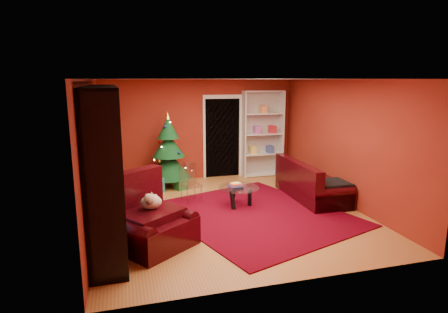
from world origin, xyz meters
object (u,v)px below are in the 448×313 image
object	(u,v)px
christmas_tree	(169,151)
armchair	(151,218)
gift_box_green	(181,184)
gift_box_red	(156,184)
rug	(255,214)
gift_box_teal	(157,184)
dog	(151,202)
acrylic_chair	(191,185)
media_unit	(105,164)
sofa	(312,179)
white_bookshelf	(263,134)
coffee_table	(239,196)

from	to	relation	value
christmas_tree	armchair	bearing A→B (deg)	-101.96
gift_box_green	gift_box_red	xyz separation A→B (m)	(-0.57, 0.26, -0.02)
gift_box_red	rug	bearing A→B (deg)	-53.91
gift_box_teal	dog	size ratio (longest dim) A/B	0.81
dog	acrylic_chair	bearing A→B (deg)	25.76
media_unit	rug	bearing A→B (deg)	4.48
armchair	sofa	size ratio (longest dim) A/B	0.60
white_bookshelf	armchair	distance (m)	5.02
christmas_tree	sofa	bearing A→B (deg)	-31.13
white_bookshelf	christmas_tree	bearing A→B (deg)	-169.49
gift_box_green	coffee_table	xyz separation A→B (m)	(0.96, -1.54, 0.09)
white_bookshelf	gift_box_teal	bearing A→B (deg)	-164.55
white_bookshelf	sofa	world-z (taller)	white_bookshelf
rug	dog	size ratio (longest dim) A/B	8.82
gift_box_teal	armchair	xyz separation A→B (m)	(-0.37, -2.98, 0.31)
armchair	acrylic_chair	size ratio (longest dim) A/B	1.57
gift_box_green	acrylic_chair	world-z (taller)	acrylic_chair
rug	acrylic_chair	world-z (taller)	acrylic_chair
gift_box_teal	sofa	xyz separation A→B (m)	(3.26, -1.45, 0.27)
gift_box_teal	christmas_tree	bearing A→B (deg)	43.71
christmas_tree	gift_box_green	xyz separation A→B (m)	(0.22, -0.35, -0.77)
media_unit	acrylic_chair	distance (m)	2.29
armchair	coffee_table	bearing A→B (deg)	0.33
rug	media_unit	bearing A→B (deg)	-174.25
gift_box_teal	sofa	world-z (taller)	sofa
acrylic_chair	sofa	bearing A→B (deg)	-22.55
media_unit	gift_box_teal	bearing A→B (deg)	65.38
white_bookshelf	sofa	distance (m)	2.33
gift_box_red	sofa	bearing A→B (deg)	-27.08
rug	armchair	world-z (taller)	armchair
gift_box_green	dog	size ratio (longest dim) A/B	0.64
rug	acrylic_chair	size ratio (longest dim) A/B	4.61
gift_box_green	gift_box_red	world-z (taller)	gift_box_green
media_unit	coffee_table	world-z (taller)	media_unit
rug	coffee_table	distance (m)	0.60
media_unit	armchair	xyz separation A→B (m)	(0.66, -0.60, -0.78)
gift_box_teal	white_bookshelf	world-z (taller)	white_bookshelf
gift_box_green	white_bookshelf	world-z (taller)	white_bookshelf
christmas_tree	gift_box_red	bearing A→B (deg)	-164.73
gift_box_green	sofa	size ratio (longest dim) A/B	0.13
christmas_tree	armchair	xyz separation A→B (m)	(-0.70, -3.30, -0.42)
gift_box_teal	gift_box_red	xyz separation A→B (m)	(-0.01, 0.22, -0.06)
media_unit	gift_box_green	size ratio (longest dim) A/B	12.82
white_bookshelf	coffee_table	size ratio (longest dim) A/B	2.84
media_unit	christmas_tree	size ratio (longest dim) A/B	1.77
gift_box_green	sofa	bearing A→B (deg)	-27.61
gift_box_teal	acrylic_chair	distance (m)	1.25
gift_box_teal	dog	world-z (taller)	dog
media_unit	dog	xyz separation A→B (m)	(0.67, -0.53, -0.55)
gift_box_teal	gift_box_green	size ratio (longest dim) A/B	1.28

